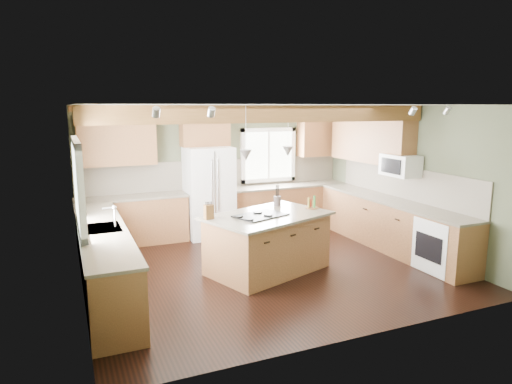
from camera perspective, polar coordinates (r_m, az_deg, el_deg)
name	(u,v)px	position (r m, az deg, el deg)	size (l,w,h in m)	color
floor	(267,267)	(7.53, 1.33, -9.39)	(5.60, 5.60, 0.00)	black
ceiling	(267,105)	(7.07, 1.42, 10.81)	(5.60, 5.60, 0.00)	silver
wall_back	(217,169)	(9.49, -4.89, 2.86)	(5.60, 5.60, 0.00)	#4A5139
wall_left	(77,203)	(6.57, -21.48, -1.34)	(5.00, 5.00, 0.00)	#4A5139
wall_right	(407,178)	(8.71, 18.39, 1.66)	(5.00, 5.00, 0.00)	#4A5139
ceiling_beam	(271,114)	(6.95, 1.88, 9.74)	(5.55, 0.26, 0.26)	brown
soffit_trim	(218,108)	(9.31, -4.81, 10.37)	(5.55, 0.20, 0.10)	brown
backsplash_back	(217,174)	(9.49, -4.85, 2.31)	(5.58, 0.03, 0.58)	brown
backsplash_right	(404,183)	(8.75, 18.07, 1.12)	(0.03, 3.70, 0.58)	brown
base_cab_back_left	(133,221)	(8.97, -15.13, -3.53)	(2.02, 0.60, 0.88)	brown
counter_back_left	(132,197)	(8.87, -15.27, -0.64)	(2.06, 0.64, 0.04)	#4B4337
base_cab_back_right	(287,206)	(9.94, 3.93, -1.81)	(2.62, 0.60, 0.88)	brown
counter_back_right	(288,186)	(9.85, 3.96, 0.80)	(2.66, 0.64, 0.04)	#4B4337
base_cab_left	(104,261)	(6.85, -18.47, -8.13)	(0.60, 3.70, 0.88)	brown
counter_left	(102,229)	(6.72, -18.70, -4.41)	(0.64, 3.74, 0.04)	#4B4337
base_cab_right	(390,225)	(8.73, 16.36, -3.99)	(0.60, 3.70, 0.88)	brown
counter_right	(391,201)	(8.63, 16.52, -1.03)	(0.64, 3.74, 0.04)	#4B4337
upper_cab_back_left	(117,141)	(8.84, -17.01, 6.10)	(1.40, 0.35, 0.90)	brown
upper_cab_over_fridge	(205,129)	(9.16, -6.42, 7.89)	(0.96, 0.35, 0.70)	brown
upper_cab_right	(370,139)	(9.23, 14.11, 6.42)	(0.35, 2.20, 0.90)	brown
upper_cab_back_corner	(318,135)	(10.23, 7.80, 7.02)	(0.90, 0.35, 0.90)	brown
window_left	(77,184)	(6.57, -21.47, 0.89)	(0.04, 1.60, 1.05)	white
window_back	(268,155)	(9.86, 1.51, 4.65)	(1.10, 0.04, 1.00)	white
sink	(102,229)	(6.72, -18.71, -4.37)	(0.50, 0.65, 0.03)	#262628
faucet	(115,217)	(6.69, -17.24, -3.05)	(0.02, 0.02, 0.28)	#B2B2B7
dishwasher	(115,296)	(5.63, -17.21, -12.28)	(0.60, 0.60, 0.84)	white
oven	(443,245)	(7.81, 22.37, -6.16)	(0.60, 0.72, 0.84)	white
microwave	(400,165)	(8.50, 17.60, 3.19)	(0.40, 0.70, 0.38)	white
pendant_left	(246,155)	(6.67, -1.27, 4.62)	(0.18, 0.18, 0.16)	#B2B2B7
pendant_right	(288,151)	(7.28, 4.00, 5.11)	(0.18, 0.18, 0.16)	#B2B2B7
refrigerator	(209,192)	(9.11, -5.89, -0.03)	(0.90, 0.74, 1.80)	white
island	(267,244)	(7.25, 1.42, -6.51)	(1.78, 1.09, 0.88)	brown
island_top	(267,216)	(7.13, 1.44, -2.98)	(1.90, 1.20, 0.04)	#4B4337
cooktop	(261,215)	(7.03, 0.57, -2.93)	(0.77, 0.51, 0.02)	black
knife_block	(209,212)	(6.85, -5.92, -2.49)	(0.13, 0.10, 0.22)	brown
utensil_crock	(277,201)	(7.73, 2.68, -1.14)	(0.12, 0.12, 0.16)	#443E37
bottle_tray	(312,202)	(7.59, 7.01, -1.30)	(0.22, 0.22, 0.20)	#592F1A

